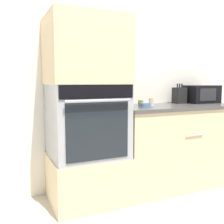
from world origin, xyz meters
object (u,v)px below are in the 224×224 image
at_px(microwave, 201,94).
at_px(condiment_jar_mid, 151,102).
at_px(knife_block, 179,95).
at_px(condiment_jar_far, 123,101).
at_px(bowl, 145,105).
at_px(wall_oven, 87,120).
at_px(condiment_jar_near, 141,103).

relative_size(microwave, condiment_jar_mid, 4.54).
bearing_deg(knife_block, condiment_jar_far, -178.31).
xyz_separation_m(bowl, condiment_jar_far, (-0.14, 0.22, 0.03)).
relative_size(wall_oven, bowl, 6.14).
relative_size(condiment_jar_near, condiment_jar_far, 0.60).
height_order(condiment_jar_mid, condiment_jar_far, condiment_jar_far).
bearing_deg(wall_oven, condiment_jar_mid, -2.35).
distance_m(microwave, knife_block, 0.29).
bearing_deg(knife_block, wall_oven, -172.04).
relative_size(microwave, bowl, 3.50).
bearing_deg(condiment_jar_far, bowl, -58.20).
relative_size(wall_oven, microwave, 1.75).
distance_m(condiment_jar_mid, condiment_jar_far, 0.30).
height_order(wall_oven, condiment_jar_far, wall_oven).
relative_size(wall_oven, condiment_jar_far, 6.41).
xyz_separation_m(bowl, condiment_jar_near, (0.06, 0.18, 0.01)).
height_order(wall_oven, condiment_jar_mid, wall_oven).
relative_size(wall_oven, condiment_jar_mid, 7.96).
height_order(bowl, condiment_jar_far, condiment_jar_far).
bearing_deg(condiment_jar_near, knife_block, 6.47).
bearing_deg(wall_oven, condiment_jar_far, 18.00).
bearing_deg(bowl, condiment_jar_far, 121.80).
distance_m(knife_block, condiment_jar_far, 0.76).
height_order(knife_block, bowl, knife_block).
bearing_deg(wall_oven, knife_block, 7.96).
bearing_deg(condiment_jar_near, wall_oven, -170.75).
relative_size(microwave, knife_block, 1.68).
bearing_deg(condiment_jar_mid, wall_oven, 177.65).
xyz_separation_m(microwave, condiment_jar_near, (-0.84, -0.01, -0.08)).
bearing_deg(condiment_jar_mid, bowl, -156.09).
relative_size(condiment_jar_mid, condiment_jar_far, 0.81).
bearing_deg(microwave, condiment_jar_far, 178.18).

